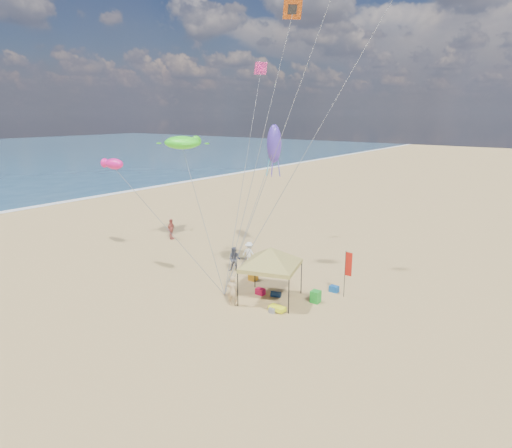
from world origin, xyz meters
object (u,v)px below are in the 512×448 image
object	(u,v)px
canopy_tent	(271,249)
cooler_red	(260,291)
feather_flag	(348,267)
beach_cart	(277,308)
cooler_blue	(334,289)
chair_green	(316,297)
chair_yellow	(253,275)
person_near_a	(233,291)
person_near_c	(249,253)
person_far_a	(171,229)
person_near_b	(235,259)

from	to	relation	value
canopy_tent	cooler_red	bearing A→B (deg)	165.97
feather_flag	beach_cart	size ratio (longest dim) A/B	3.18
cooler_red	cooler_blue	size ratio (longest dim) A/B	1.00
chair_green	chair_yellow	size ratio (longest dim) A/B	1.00
feather_flag	person_near_a	size ratio (longest dim) A/B	1.61
cooler_blue	person_near_c	distance (m)	7.43
chair_yellow	person_far_a	bearing A→B (deg)	163.26
person_near_a	beach_cart	bearing A→B (deg)	171.03
feather_flag	person_near_c	distance (m)	8.47
person_near_c	beach_cart	bearing A→B (deg)	128.75
beach_cart	person_near_b	distance (m)	6.96
feather_flag	person_near_b	distance (m)	8.22
person_near_b	cooler_red	bearing A→B (deg)	-56.15
feather_flag	beach_cart	bearing A→B (deg)	-117.98
cooler_red	cooler_blue	distance (m)	4.54
person_near_c	chair_yellow	bearing A→B (deg)	122.52
beach_cart	person_far_a	size ratio (longest dim) A/B	0.50
chair_yellow	person_near_b	distance (m)	2.16
chair_yellow	beach_cart	distance (m)	4.94
feather_flag	person_near_a	xyz separation A→B (m)	(-4.69, -4.90, -1.03)
cooler_blue	chair_green	size ratio (longest dim) A/B	0.77
canopy_tent	person_near_b	size ratio (longest dim) A/B	3.29
cooler_blue	chair_yellow	size ratio (longest dim) A/B	0.77
chair_green	chair_yellow	bearing A→B (deg)	173.04
cooler_blue	person_near_c	bearing A→B (deg)	172.41
cooler_red	person_near_b	xyz separation A→B (m)	(-3.79, 2.16, 0.68)
cooler_red	person_near_c	distance (m)	5.68
person_near_a	person_far_a	bearing A→B (deg)	-56.13
cooler_red	chair_yellow	distance (m)	2.40
feather_flag	person_near_a	bearing A→B (deg)	-133.71
person_near_b	person_near_c	distance (m)	1.86
person_near_c	cooler_blue	bearing A→B (deg)	162.50
chair_green	cooler_red	bearing A→B (deg)	-162.67
cooler_blue	chair_yellow	bearing A→B (deg)	-164.53
person_near_a	person_near_c	size ratio (longest dim) A/B	1.08
chair_green	person_far_a	distance (m)	17.07
cooler_red	cooler_blue	bearing A→B (deg)	42.00
chair_green	chair_yellow	xyz separation A→B (m)	(-4.99, 0.61, 0.00)
chair_green	person_near_c	bearing A→B (deg)	157.27
person_near_b	chair_green	bearing A→B (deg)	-35.82
feather_flag	chair_yellow	xyz separation A→B (m)	(-6.10, -1.11, -1.57)
chair_yellow	person_near_c	xyz separation A→B (m)	(-2.19, 2.40, 0.47)
cooler_red	chair_green	world-z (taller)	chair_green
chair_yellow	person_far_a	world-z (taller)	person_far_a
feather_flag	person_near_b	bearing A→B (deg)	-176.08
person_far_a	cooler_red	bearing A→B (deg)	-127.84
canopy_tent	beach_cart	bearing A→B (deg)	-42.43
canopy_tent	person_near_c	xyz separation A→B (m)	(-4.87, 4.24, -2.25)
feather_flag	person_far_a	xyz separation A→B (m)	(-17.68, 2.38, -1.02)
chair_green	person_far_a	xyz separation A→B (m)	(-16.56, 4.09, 0.55)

